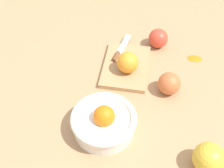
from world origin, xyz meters
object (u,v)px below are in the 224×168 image
(apple_mid_right, at_px, (158,38))
(apple_front_left, at_px, (209,158))
(orange_on_board, at_px, (128,63))
(bowl, at_px, (104,122))
(knife, at_px, (119,51))
(cutting_board, at_px, (126,66))
(apple_front_center, at_px, (169,84))

(apple_mid_right, distance_m, apple_front_left, 0.49)
(orange_on_board, bearing_deg, apple_front_left, -137.26)
(orange_on_board, height_order, apple_mid_right, orange_on_board)
(apple_front_left, bearing_deg, bowl, 79.67)
(knife, relative_size, apple_front_left, 1.87)
(orange_on_board, bearing_deg, bowl, 174.90)
(bowl, relative_size, knife, 1.19)
(cutting_board, height_order, apple_mid_right, apple_mid_right)
(bowl, xyz_separation_m, orange_on_board, (0.24, -0.02, 0.01))
(knife, height_order, apple_front_center, apple_front_center)
(apple_front_left, bearing_deg, orange_on_board, 42.74)
(apple_mid_right, height_order, apple_front_left, apple_front_left)
(cutting_board, xyz_separation_m, apple_mid_right, (0.14, -0.09, 0.03))
(orange_on_board, relative_size, apple_front_left, 0.84)
(cutting_board, distance_m, orange_on_board, 0.05)
(orange_on_board, relative_size, apple_front_center, 0.99)
(apple_front_center, xyz_separation_m, apple_front_left, (-0.24, -0.12, 0.01))
(apple_front_center, relative_size, apple_front_left, 0.85)
(bowl, height_order, apple_front_center, bowl)
(apple_front_left, bearing_deg, apple_front_center, 27.37)
(bowl, relative_size, cutting_board, 0.86)
(bowl, height_order, apple_front_left, bowl)
(knife, bearing_deg, bowl, -175.69)
(bowl, bearing_deg, apple_front_left, -100.33)
(orange_on_board, distance_m, knife, 0.10)
(cutting_board, distance_m, knife, 0.07)
(knife, height_order, apple_front_left, apple_front_left)
(bowl, relative_size, apple_front_center, 2.60)
(bowl, xyz_separation_m, apple_front_left, (-0.05, -0.29, 0.00))
(knife, bearing_deg, apple_front_center, -124.99)
(apple_front_left, bearing_deg, cutting_board, 41.44)
(knife, relative_size, apple_front_center, 2.19)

